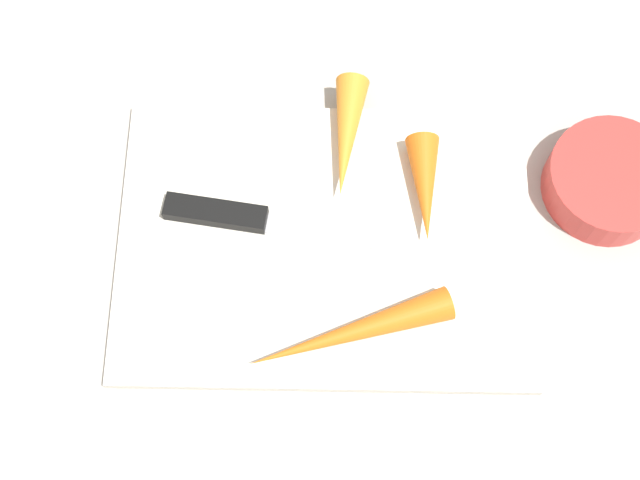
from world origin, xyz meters
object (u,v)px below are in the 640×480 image
(carrot_medium, at_px, (342,137))
(small_bowl, at_px, (604,181))
(carrot_shortest, at_px, (420,189))
(carrot_longest, at_px, (345,333))
(cutting_board, at_px, (320,242))
(knife, at_px, (226,215))

(carrot_medium, xyz_separation_m, small_bowl, (-0.23, 0.04, -0.01))
(carrot_medium, relative_size, carrot_shortest, 1.20)
(carrot_longest, bearing_deg, cutting_board, -94.28)
(cutting_board, bearing_deg, carrot_longest, 104.14)
(knife, height_order, carrot_shortest, carrot_shortest)
(carrot_longest, height_order, carrot_shortest, carrot_shortest)
(cutting_board, xyz_separation_m, knife, (0.08, -0.02, 0.01))
(knife, height_order, carrot_longest, carrot_longest)
(cutting_board, height_order, small_bowl, small_bowl)
(carrot_longest, distance_m, small_bowl, 0.27)
(carrot_medium, distance_m, carrot_shortest, 0.08)
(carrot_shortest, height_order, small_bowl, carrot_shortest)
(cutting_board, height_order, carrot_medium, carrot_medium)
(small_bowl, bearing_deg, carrot_longest, 32.20)
(knife, distance_m, carrot_longest, 0.15)
(cutting_board, xyz_separation_m, carrot_longest, (-0.02, 0.09, 0.02))
(cutting_board, height_order, knife, knife)
(carrot_medium, bearing_deg, carrot_longest, 6.64)
(carrot_longest, xyz_separation_m, small_bowl, (-0.23, -0.14, -0.01))
(knife, distance_m, carrot_medium, 0.12)
(carrot_medium, xyz_separation_m, carrot_longest, (-0.00, 0.18, -0.00))
(knife, bearing_deg, cutting_board, -5.11)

